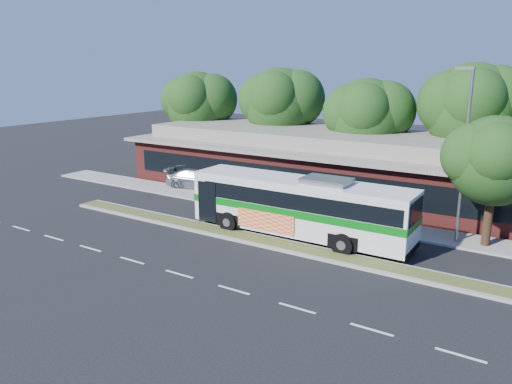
# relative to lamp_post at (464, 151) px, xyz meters

# --- Properties ---
(ground) EXTENTS (120.00, 120.00, 0.00)m
(ground) POSITION_rel_lamp_post_xyz_m (-9.56, -6.00, -4.90)
(ground) COLOR black
(ground) RESTS_ON ground
(median_strip) EXTENTS (26.00, 1.10, 0.15)m
(median_strip) POSITION_rel_lamp_post_xyz_m (-9.56, -5.40, -4.83)
(median_strip) COLOR #435725
(median_strip) RESTS_ON ground
(sidewalk) EXTENTS (44.00, 2.60, 0.12)m
(sidewalk) POSITION_rel_lamp_post_xyz_m (-9.56, 0.40, -4.84)
(sidewalk) COLOR gray
(sidewalk) RESTS_ON ground
(parking_lot) EXTENTS (14.00, 12.00, 0.01)m
(parking_lot) POSITION_rel_lamp_post_xyz_m (-27.56, 4.00, -4.90)
(parking_lot) COLOR black
(parking_lot) RESTS_ON ground
(plaza_building) EXTENTS (33.20, 11.20, 4.45)m
(plaza_building) POSITION_rel_lamp_post_xyz_m (-9.56, 6.99, -2.77)
(plaza_building) COLOR maroon
(plaza_building) RESTS_ON ground
(lamp_post) EXTENTS (0.93, 0.18, 9.07)m
(lamp_post) POSITION_rel_lamp_post_xyz_m (0.00, 0.00, 0.00)
(lamp_post) COLOR slate
(lamp_post) RESTS_ON ground
(tree_bg_a) EXTENTS (6.47, 5.80, 8.63)m
(tree_bg_a) POSITION_rel_lamp_post_xyz_m (-24.15, 9.14, 0.97)
(tree_bg_a) COLOR black
(tree_bg_a) RESTS_ON ground
(tree_bg_b) EXTENTS (6.69, 6.00, 9.00)m
(tree_bg_b) POSITION_rel_lamp_post_xyz_m (-16.13, 10.14, 1.24)
(tree_bg_b) COLOR black
(tree_bg_b) RESTS_ON ground
(tree_bg_c) EXTENTS (6.24, 5.60, 8.26)m
(tree_bg_c) POSITION_rel_lamp_post_xyz_m (-8.16, 9.13, 0.69)
(tree_bg_c) COLOR black
(tree_bg_c) RESTS_ON ground
(tree_bg_d) EXTENTS (6.91, 6.20, 9.37)m
(tree_bg_d) POSITION_rel_lamp_post_xyz_m (-1.12, 10.15, 1.52)
(tree_bg_d) COLOR black
(tree_bg_d) RESTS_ON ground
(transit_bus) EXTENTS (12.47, 3.02, 3.49)m
(transit_bus) POSITION_rel_lamp_post_xyz_m (-7.37, -3.60, -2.96)
(transit_bus) COLOR silver
(transit_bus) RESTS_ON ground
(sedan) EXTENTS (5.65, 3.37, 1.53)m
(sedan) POSITION_rel_lamp_post_xyz_m (-18.94, 2.12, -4.14)
(sedan) COLOR #9EA1A5
(sedan) RESTS_ON ground
(sidewalk_tree) EXTENTS (5.03, 4.51, 6.78)m
(sidewalk_tree) POSITION_rel_lamp_post_xyz_m (1.76, 0.31, -0.27)
(sidewalk_tree) COLOR black
(sidewalk_tree) RESTS_ON ground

